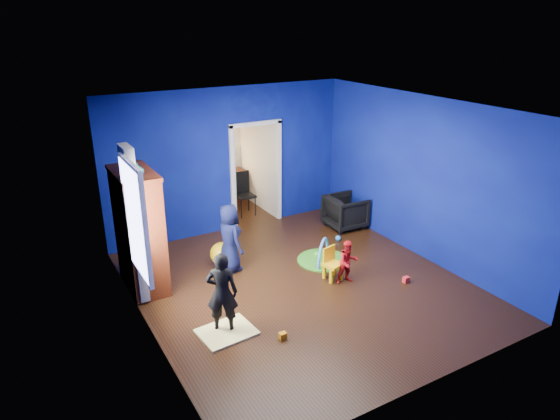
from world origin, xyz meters
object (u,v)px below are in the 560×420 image
armchair (346,212)px  vase (137,170)px  hopper_ball (222,254)px  play_mat (323,260)px  child_black (222,292)px  crt_tv (142,228)px  kid_chair (333,266)px  tv_armoire (139,231)px  folding_chair (245,195)px  child_navy (230,238)px  toddler_red (348,262)px  study_desk (227,187)px

armchair → vase: bearing=101.0°
hopper_ball → play_mat: bearing=-25.4°
hopper_ball → child_black: bearing=-113.1°
hopper_ball → play_mat: hopper_ball is taller
crt_tv → kid_chair: 3.17m
tv_armoire → folding_chair: size_ratio=2.13×
kid_chair → crt_tv: bearing=140.1°
child_black → kid_chair: 2.24m
vase → child_black: bearing=-67.2°
vase → play_mat: size_ratio=0.21×
crt_tv → child_navy: bearing=-7.7°
child_navy → folding_chair: size_ratio=1.31×
toddler_red → crt_tv: (-2.91, 1.55, 0.65)m
armchair → vase: (-4.32, -0.64, 1.72)m
tv_armoire → crt_tv: 0.06m
play_mat → toddler_red: bearing=-96.2°
child_black → child_navy: 1.79m
child_black → toddler_red: bearing=-143.9°
vase → tv_armoire: size_ratio=0.10×
vase → kid_chair: vase is taller
play_mat → tv_armoire: bearing=166.7°
child_navy → kid_chair: child_navy is taller
kid_chair → vase: bearing=145.6°
child_navy → study_desk: bearing=-29.8°
vase → tv_armoire: 1.12m
folding_chair → hopper_ball: bearing=-125.9°
study_desk → armchair: bearing=-60.4°
child_black → folding_chair: (2.20, 3.79, -0.14)m
armchair → tv_armoire: 4.38m
kid_chair → folding_chair: bearing=75.8°
study_desk → tv_armoire: bearing=-133.4°
tv_armoire → study_desk: 4.15m
child_navy → toddler_red: 2.04m
toddler_red → crt_tv: size_ratio=1.06×
child_black → vase: bearing=-36.5°
toddler_red → vase: 3.62m
child_black → tv_armoire: bearing=-40.0°
hopper_ball → folding_chair: bearing=54.1°
armchair → folding_chair: 2.26m
armchair → study_desk: study_desk is taller
crt_tv → study_desk: crt_tv is taller
play_mat → study_desk: (-0.22, 3.70, 0.36)m
child_navy → tv_armoire: size_ratio=0.61×
armchair → folding_chair: (-1.50, 1.68, 0.12)m
kid_chair → folding_chair: 3.38m
toddler_red → play_mat: 0.92m
kid_chair → play_mat: bearing=55.6°
toddler_red → play_mat: size_ratio=0.80×
armchair → child_black: 4.27m
vase → hopper_ball: size_ratio=0.47×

